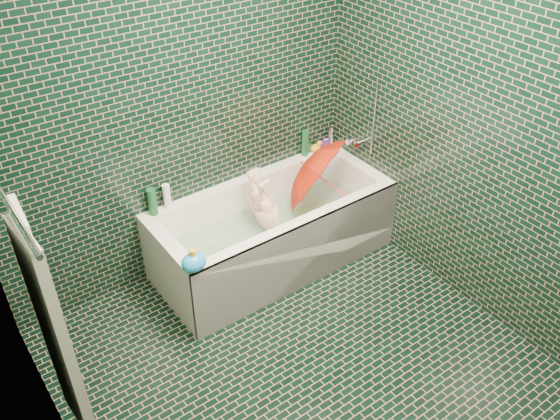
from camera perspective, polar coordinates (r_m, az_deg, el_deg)
floor at (r=3.69m, az=2.91°, el=-15.89°), size 2.80×2.80×0.00m
wall_back at (r=3.84m, az=-9.74°, el=10.03°), size 2.80×0.00×2.80m
wall_left at (r=2.40m, az=-21.73°, el=-10.67°), size 0.00×2.80×2.80m
wall_right at (r=3.67m, az=19.82°, el=7.04°), size 0.00×2.80×2.80m
bathtub at (r=4.30m, az=-0.60°, el=-2.72°), size 1.70×0.75×0.55m
bath_mat at (r=4.34m, az=-0.73°, el=-3.18°), size 1.35×0.47×0.01m
water at (r=4.25m, az=-0.74°, el=-1.67°), size 1.48×0.53×0.00m
towel_rail at (r=2.38m, az=-24.14°, el=-0.56°), size 0.02×0.58×0.02m
towel at (r=2.73m, az=-21.03°, el=-10.35°), size 0.08×0.44×1.12m
faucet at (r=4.43m, az=7.97°, el=6.93°), size 0.18×0.19×0.55m
child at (r=4.26m, az=-0.75°, el=-1.45°), size 0.97×0.52×0.41m
umbrella at (r=4.27m, az=4.81°, el=2.50°), size 0.91×0.92×0.96m
soap_bottle_a at (r=4.75m, az=4.67°, el=6.19°), size 0.11×0.11×0.27m
soap_bottle_b at (r=4.67m, az=4.30°, el=5.69°), size 0.12×0.13×0.21m
soap_bottle_c at (r=4.66m, az=3.10°, el=5.64°), size 0.16×0.16×0.17m
bottle_right_tall at (r=4.56m, az=2.43°, el=6.45°), size 0.06×0.06×0.20m
bottle_right_pump at (r=4.70m, az=4.90°, el=7.09°), size 0.06×0.06×0.17m
bottle_left_tall at (r=3.99m, az=-12.19°, el=0.77°), size 0.07×0.07×0.20m
bottle_left_short at (r=4.05m, az=-10.84°, el=1.32°), size 0.06×0.06×0.18m
rubber_duck at (r=4.64m, az=3.51°, el=6.06°), size 0.11×0.09×0.09m
bath_toy at (r=3.51m, az=-8.29°, el=-4.97°), size 0.18×0.16×0.15m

